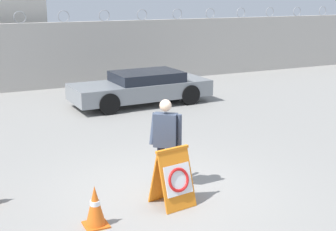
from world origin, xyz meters
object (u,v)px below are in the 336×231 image
(security_guard, at_px, (166,139))
(parked_car_rear_sedan, at_px, (142,87))
(barricade_sign, at_px, (174,177))
(traffic_cone_near, at_px, (95,206))

(security_guard, relative_size, parked_car_rear_sedan, 0.37)
(barricade_sign, relative_size, traffic_cone_near, 1.53)
(security_guard, xyz_separation_m, parked_car_rear_sedan, (2.33, 6.86, -0.41))
(barricade_sign, distance_m, security_guard, 0.92)
(barricade_sign, bearing_deg, parked_car_rear_sedan, 62.84)
(barricade_sign, xyz_separation_m, security_guard, (0.20, 0.76, 0.47))
(traffic_cone_near, bearing_deg, barricade_sign, 5.86)
(barricade_sign, bearing_deg, traffic_cone_near, 177.04)
(barricade_sign, height_order, traffic_cone_near, barricade_sign)
(security_guard, height_order, traffic_cone_near, security_guard)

